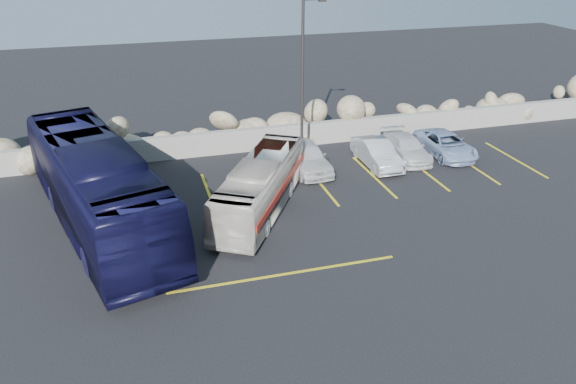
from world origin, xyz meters
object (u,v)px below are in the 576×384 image
object	(u,v)px
car_d	(446,144)
car_b	(377,153)
vintage_bus	(261,186)
car_a	(306,156)
car_c	(406,148)
tour_coach	(97,186)
lamppost	(303,78)

from	to	relation	value
car_d	car_b	bearing A→B (deg)	-175.66
vintage_bus	car_a	size ratio (longest dim) A/B	1.91
car_b	car_a	bearing A→B (deg)	173.80
car_a	car_c	distance (m)	5.37
tour_coach	car_b	world-z (taller)	tour_coach
vintage_bus	tour_coach	size ratio (longest dim) A/B	0.64
vintage_bus	car_d	bearing A→B (deg)	48.64
car_d	tour_coach	bearing A→B (deg)	-169.85
tour_coach	lamppost	bearing A→B (deg)	7.32
car_a	car_d	world-z (taller)	car_a
lamppost	car_b	size ratio (longest dim) A/B	2.09
car_c	car_d	xyz separation A→B (m)	(2.14, -0.18, 0.01)
tour_coach	car_d	bearing A→B (deg)	-5.21
tour_coach	car_a	world-z (taller)	tour_coach
vintage_bus	tour_coach	world-z (taller)	tour_coach
tour_coach	car_c	distance (m)	15.20
car_a	car_b	bearing A→B (deg)	-8.67
tour_coach	car_b	bearing A→B (deg)	-3.46
car_c	vintage_bus	bearing A→B (deg)	-153.66
lamppost	car_b	world-z (taller)	lamppost
lamppost	car_d	size ratio (longest dim) A/B	1.94
car_b	car_c	size ratio (longest dim) A/B	0.99
car_c	lamppost	bearing A→B (deg)	174.92
tour_coach	car_d	size ratio (longest dim) A/B	2.99
vintage_bus	lamppost	bearing A→B (deg)	84.64
tour_coach	car_c	world-z (taller)	tour_coach
tour_coach	car_c	xyz separation A→B (m)	(14.81, 3.20, -1.16)
lamppost	car_d	world-z (taller)	lamppost
lamppost	car_c	world-z (taller)	lamppost
car_c	car_d	size ratio (longest dim) A/B	0.94
car_d	lamppost	bearing A→B (deg)	172.74
vintage_bus	car_b	world-z (taller)	vintage_bus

